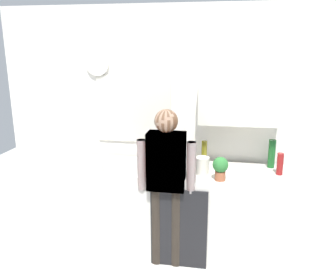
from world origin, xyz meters
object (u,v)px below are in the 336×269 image
at_px(coffee_maker, 175,156).
at_px(person_at_sink, 166,176).
at_px(bottle_green_wine, 272,154).
at_px(cup_white_mug, 268,176).
at_px(mixing_bowl, 93,168).
at_px(bottle_dark_sauce, 154,155).
at_px(person_guest, 166,176).
at_px(storage_canister, 202,165).
at_px(potted_plant, 220,167).
at_px(bottle_red_vinegar, 280,164).
at_px(bottle_olive_oil, 204,152).

bearing_deg(coffee_maker, person_at_sink, -97.87).
xyz_separation_m(bottle_green_wine, cup_white_mug, (-0.08, -0.39, -0.10)).
bearing_deg(mixing_bowl, bottle_green_wine, 13.39).
distance_m(bottle_dark_sauce, person_guest, 0.48).
bearing_deg(storage_canister, person_at_sink, -147.37).
distance_m(mixing_bowl, potted_plant, 1.29).
height_order(cup_white_mug, mixing_bowl, cup_white_mug).
distance_m(cup_white_mug, mixing_bowl, 1.74).
height_order(bottle_green_wine, person_at_sink, person_at_sink).
xyz_separation_m(bottle_red_vinegar, bottle_dark_sauce, (-1.30, 0.12, -0.02)).
relative_size(coffee_maker, bottle_olive_oil, 1.32).
bearing_deg(bottle_green_wine, storage_canister, -156.67).
xyz_separation_m(coffee_maker, person_guest, (-0.04, -0.29, -0.12)).
bearing_deg(bottle_green_wine, mixing_bowl, -166.61).
relative_size(bottle_dark_sauce, cup_white_mug, 1.89).
xyz_separation_m(mixing_bowl, storage_canister, (1.11, 0.13, 0.05)).
bearing_deg(person_guest, cup_white_mug, -137.63).
bearing_deg(bottle_dark_sauce, bottle_red_vinegar, -5.25).
height_order(mixing_bowl, storage_canister, storage_canister).
height_order(cup_white_mug, storage_canister, storage_canister).
bearing_deg(person_at_sink, potted_plant, 11.77).
height_order(bottle_olive_oil, cup_white_mug, bottle_olive_oil).
xyz_separation_m(bottle_olive_oil, bottle_green_wine, (0.71, -0.02, 0.02)).
bearing_deg(mixing_bowl, bottle_red_vinegar, 6.92).
bearing_deg(mixing_bowl, person_guest, -6.11).
height_order(potted_plant, person_guest, person_guest).
bearing_deg(bottle_green_wine, cup_white_mug, -101.13).
bearing_deg(person_guest, bottle_olive_oil, -86.63).
relative_size(coffee_maker, bottle_red_vinegar, 1.50).
distance_m(bottle_dark_sauce, mixing_bowl, 0.67).
distance_m(coffee_maker, person_guest, 0.31).
xyz_separation_m(coffee_maker, person_at_sink, (-0.04, -0.29, -0.12)).
bearing_deg(bottle_red_vinegar, coffee_maker, -178.78).
height_order(coffee_maker, cup_white_mug, coffee_maker).
bearing_deg(coffee_maker, bottle_dark_sauce, 150.22).
relative_size(bottle_green_wine, mixing_bowl, 1.36).
height_order(bottle_green_wine, potted_plant, bottle_green_wine).
xyz_separation_m(cup_white_mug, person_at_sink, (-0.96, -0.12, -0.02)).
relative_size(potted_plant, person_guest, 0.14).
height_order(coffee_maker, bottle_green_wine, coffee_maker).
bearing_deg(bottle_olive_oil, cup_white_mug, -32.82).
relative_size(bottle_red_vinegar, bottle_dark_sauce, 1.22).
height_order(bottle_red_vinegar, bottle_olive_oil, bottle_olive_oil).
xyz_separation_m(potted_plant, person_at_sink, (-0.51, -0.06, -0.10)).
height_order(bottle_red_vinegar, person_at_sink, person_at_sink).
height_order(bottle_red_vinegar, potted_plant, potted_plant).
bearing_deg(potted_plant, cup_white_mug, 8.01).
relative_size(bottle_red_vinegar, bottle_green_wine, 0.73).
bearing_deg(cup_white_mug, bottle_red_vinegar, 54.20).
xyz_separation_m(bottle_red_vinegar, potted_plant, (-0.58, -0.25, 0.02)).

